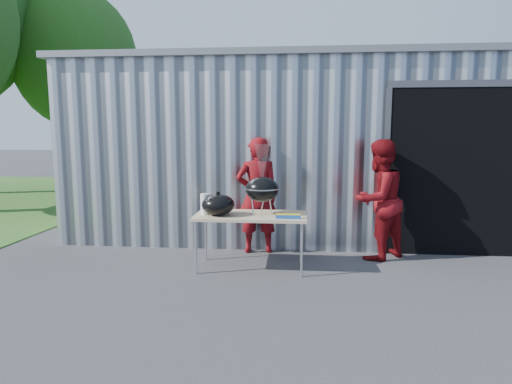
# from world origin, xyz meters

# --- Properties ---
(ground) EXTENTS (80.00, 80.00, 0.00)m
(ground) POSITION_xyz_m (0.00, 0.00, 0.00)
(ground) COLOR #343437
(building) EXTENTS (8.20, 6.20, 3.10)m
(building) POSITION_xyz_m (0.92, 4.59, 1.54)
(building) COLOR silver
(building) RESTS_ON ground
(tree_far) EXTENTS (3.92, 3.92, 6.49)m
(tree_far) POSITION_xyz_m (-6.50, 9.00, 4.23)
(tree_far) COLOR #442D19
(tree_far) RESTS_ON ground
(folding_table) EXTENTS (1.50, 0.75, 0.75)m
(folding_table) POSITION_xyz_m (0.10, 0.78, 0.71)
(folding_table) COLOR tan
(folding_table) RESTS_ON ground
(kettle_grill) EXTENTS (0.46, 0.46, 0.94)m
(kettle_grill) POSITION_xyz_m (0.26, 0.80, 1.17)
(kettle_grill) COLOR black
(kettle_grill) RESTS_ON folding_table
(grill_lid) EXTENTS (0.44, 0.44, 0.32)m
(grill_lid) POSITION_xyz_m (-0.32, 0.68, 0.89)
(grill_lid) COLOR black
(grill_lid) RESTS_ON folding_table
(paper_towels) EXTENTS (0.12, 0.12, 0.28)m
(paper_towels) POSITION_xyz_m (-0.51, 0.73, 0.89)
(paper_towels) COLOR white
(paper_towels) RESTS_ON folding_table
(white_tub) EXTENTS (0.20, 0.15, 0.10)m
(white_tub) POSITION_xyz_m (-0.45, 0.96, 0.80)
(white_tub) COLOR white
(white_tub) RESTS_ON folding_table
(foil_box) EXTENTS (0.32, 0.05, 0.06)m
(foil_box) POSITION_xyz_m (0.61, 0.53, 0.78)
(foil_box) COLOR #184A9D
(foil_box) RESTS_ON folding_table
(person_cook) EXTENTS (0.71, 0.53, 1.78)m
(person_cook) POSITION_xyz_m (0.13, 1.60, 0.89)
(person_cook) COLOR maroon
(person_cook) RESTS_ON ground
(person_bystander) EXTENTS (1.08, 1.06, 1.75)m
(person_bystander) POSITION_xyz_m (1.92, 1.42, 0.88)
(person_bystander) COLOR maroon
(person_bystander) RESTS_ON ground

